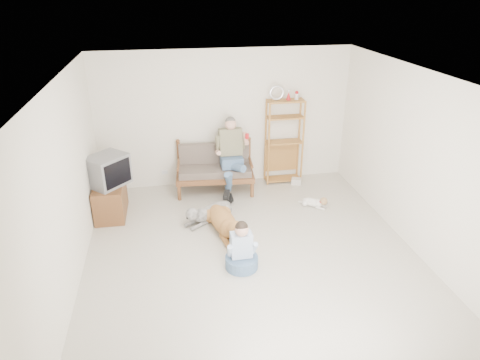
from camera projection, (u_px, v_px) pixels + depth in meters
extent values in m
plane|color=silver|center=(252.00, 255.00, 6.54)|extent=(5.50, 5.50, 0.00)
plane|color=white|center=(255.00, 78.00, 5.41)|extent=(5.50, 5.50, 0.00)
plane|color=silver|center=(225.00, 119.00, 8.43)|extent=(5.00, 0.00, 5.00)
plane|color=silver|center=(322.00, 309.00, 3.52)|extent=(5.00, 0.00, 5.00)
plane|color=silver|center=(66.00, 189.00, 5.57)|extent=(0.00, 5.50, 5.50)
plane|color=silver|center=(417.00, 163.00, 6.38)|extent=(0.00, 5.50, 5.50)
cube|color=brown|center=(215.00, 175.00, 8.39)|extent=(1.56, 0.83, 0.10)
cube|color=brown|center=(215.00, 170.00, 8.34)|extent=(1.43, 0.72, 0.13)
cube|color=brown|center=(213.00, 154.00, 8.46)|extent=(1.39, 0.24, 0.45)
cylinder|color=brown|center=(212.00, 144.00, 8.43)|extent=(1.40, 0.17, 0.05)
cylinder|color=brown|center=(181.00, 194.00, 8.09)|extent=(0.07, 0.07, 0.30)
cylinder|color=brown|center=(178.00, 166.00, 8.49)|extent=(0.07, 0.07, 0.95)
cylinder|color=brown|center=(253.00, 188.00, 8.32)|extent=(0.07, 0.07, 0.30)
cylinder|color=brown|center=(247.00, 161.00, 8.72)|extent=(0.07, 0.07, 0.95)
cube|color=slate|center=(232.00, 161.00, 8.28)|extent=(0.41, 0.39, 0.21)
cube|color=#7E7858|center=(231.00, 142.00, 8.22)|extent=(0.43, 0.30, 0.54)
sphere|color=tan|center=(231.00, 124.00, 8.04)|extent=(0.22, 0.22, 0.22)
sphere|color=#56524C|center=(230.00, 122.00, 8.04)|extent=(0.20, 0.20, 0.20)
cylinder|color=red|center=(247.00, 136.00, 7.98)|extent=(0.07, 0.07, 0.09)
cube|color=#AB7D36|center=(286.00, 101.00, 8.29)|extent=(0.73, 0.29, 0.03)
torus|color=silver|center=(277.00, 93.00, 8.19)|extent=(0.30, 0.05, 0.30)
cone|color=red|center=(289.00, 96.00, 8.26)|extent=(0.10, 0.10, 0.15)
cylinder|color=#AB7D36|center=(269.00, 145.00, 8.47)|extent=(0.04, 0.04, 1.72)
cylinder|color=#AB7D36|center=(266.00, 141.00, 8.71)|extent=(0.04, 0.04, 1.72)
cylinder|color=#AB7D36|center=(303.00, 143.00, 8.58)|extent=(0.04, 0.04, 1.72)
cylinder|color=#AB7D36|center=(299.00, 139.00, 8.83)|extent=(0.04, 0.04, 1.72)
cube|color=white|center=(296.00, 181.00, 8.83)|extent=(0.23, 0.20, 0.12)
cube|color=brown|center=(111.00, 199.00, 7.57)|extent=(0.51, 0.91, 0.60)
cube|color=brown|center=(95.00, 206.00, 7.34)|extent=(0.03, 0.40, 0.50)
cube|color=brown|center=(98.00, 195.00, 7.73)|extent=(0.03, 0.40, 0.50)
cube|color=slate|center=(108.00, 170.00, 7.33)|extent=(0.81, 0.81, 0.53)
cube|color=black|center=(118.00, 174.00, 7.20)|extent=(0.39, 0.41, 0.43)
cube|color=silver|center=(165.00, 172.00, 8.66)|extent=(0.12, 0.02, 0.08)
ellipsoid|color=#A47138|center=(223.00, 221.00, 7.16)|extent=(0.57, 1.10, 0.33)
sphere|color=#A47138|center=(230.00, 229.00, 6.89)|extent=(0.33, 0.33, 0.33)
sphere|color=#A47138|center=(235.00, 229.00, 6.61)|extent=(0.26, 0.26, 0.26)
ellipsoid|color=#A47138|center=(238.00, 234.00, 6.52)|extent=(0.15, 0.21, 0.10)
cylinder|color=#A47138|center=(213.00, 212.00, 7.65)|extent=(0.26, 0.39, 0.05)
ellipsoid|color=#A47138|center=(229.00, 229.00, 6.60)|extent=(0.07, 0.09, 0.13)
ellipsoid|color=#A47138|center=(240.00, 227.00, 6.66)|extent=(0.07, 0.09, 0.13)
ellipsoid|color=silver|center=(213.00, 211.00, 7.54)|extent=(0.85, 0.73, 0.25)
sphere|color=silver|center=(202.00, 215.00, 7.37)|extent=(0.25, 0.25, 0.25)
sphere|color=silver|center=(192.00, 214.00, 7.18)|extent=(0.22, 0.22, 0.22)
ellipsoid|color=silver|center=(188.00, 218.00, 7.13)|extent=(0.18, 0.17, 0.08)
cylinder|color=silver|center=(230.00, 207.00, 7.85)|extent=(0.22, 0.30, 0.04)
ellipsoid|color=silver|center=(190.00, 212.00, 7.25)|extent=(0.08, 0.08, 0.11)
ellipsoid|color=silver|center=(196.00, 215.00, 7.15)|extent=(0.08, 0.08, 0.11)
ellipsoid|color=white|center=(312.00, 202.00, 7.95)|extent=(0.41, 0.38, 0.15)
sphere|color=white|center=(318.00, 203.00, 7.90)|extent=(0.15, 0.15, 0.15)
sphere|color=#A98254|center=(324.00, 201.00, 7.83)|extent=(0.14, 0.14, 0.14)
ellipsoid|color=#A98254|center=(327.00, 203.00, 7.80)|extent=(0.12, 0.11, 0.05)
cylinder|color=white|center=(302.00, 202.00, 8.06)|extent=(0.16, 0.07, 0.02)
cone|color=#A98254|center=(322.00, 200.00, 7.78)|extent=(0.04, 0.04, 0.05)
cone|color=#A98254|center=(324.00, 198.00, 7.85)|extent=(0.04, 0.04, 0.05)
torus|color=red|center=(323.00, 201.00, 7.84)|extent=(0.13, 0.13, 0.02)
cylinder|color=slate|center=(242.00, 262.00, 6.24)|extent=(0.48, 0.48, 0.18)
cube|color=silver|center=(241.00, 245.00, 6.14)|extent=(0.31, 0.20, 0.37)
sphere|color=tan|center=(242.00, 230.00, 6.01)|extent=(0.20, 0.20, 0.20)
sphere|color=black|center=(242.00, 227.00, 6.00)|extent=(0.19, 0.19, 0.19)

